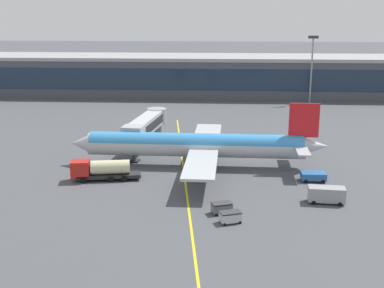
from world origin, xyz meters
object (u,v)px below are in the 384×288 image
(pushback_tug, at_px, (313,176))
(baggage_cart_1, at_px, (222,208))
(main_airliner, at_px, (197,145))
(fuel_tanker, at_px, (101,169))
(baggage_cart_0, at_px, (230,217))
(crew_van, at_px, (326,194))

(pushback_tug, bearing_deg, baggage_cart_1, -135.54)
(main_airliner, height_order, baggage_cart_1, main_airliner)
(fuel_tanker, xyz_separation_m, baggage_cart_0, (20.02, -15.45, -0.96))
(main_airliner, height_order, baggage_cart_0, main_airliner)
(fuel_tanker, relative_size, crew_van, 2.14)
(crew_van, bearing_deg, baggage_cart_1, -162.30)
(main_airliner, bearing_deg, baggage_cart_1, -78.37)
(main_airliner, distance_m, crew_van, 24.57)
(main_airliner, distance_m, baggage_cart_0, 24.25)
(pushback_tug, distance_m, crew_van, 9.37)
(fuel_tanker, relative_size, baggage_cart_0, 3.67)
(baggage_cart_1, bearing_deg, crew_van, 17.70)
(pushback_tug, bearing_deg, fuel_tanker, -177.40)
(fuel_tanker, bearing_deg, crew_van, -13.26)
(baggage_cart_1, bearing_deg, main_airliner, 101.63)
(fuel_tanker, distance_m, baggage_cart_1, 22.67)
(main_airliner, relative_size, baggage_cart_0, 14.53)
(fuel_tanker, bearing_deg, main_airliner, 28.60)
(crew_van, relative_size, baggage_cart_0, 1.71)
(pushback_tug, distance_m, baggage_cart_0, 21.44)
(main_airliner, height_order, crew_van, main_airliner)
(pushback_tug, bearing_deg, crew_van, -88.97)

